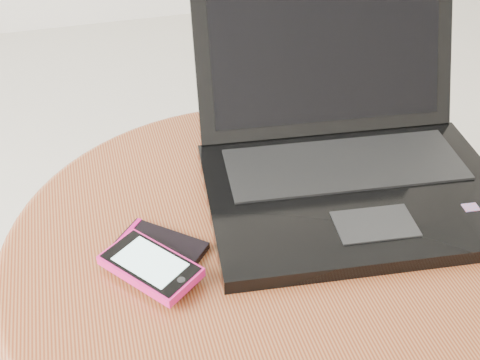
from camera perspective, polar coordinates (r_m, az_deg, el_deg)
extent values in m
cylinder|color=maroon|center=(0.77, 2.22, -6.21)|extent=(0.63, 0.63, 0.03)
torus|color=maroon|center=(0.77, 2.22, -6.21)|extent=(0.66, 0.66, 0.03)
cube|color=black|center=(0.82, 10.92, -1.40)|extent=(0.42, 0.31, 0.02)
cube|color=black|center=(0.85, 9.87, 1.48)|extent=(0.34, 0.16, 0.00)
cube|color=black|center=(0.76, 12.66, -4.07)|extent=(0.10, 0.07, 0.00)
cube|color=red|center=(0.82, 21.02, -2.43)|extent=(0.02, 0.02, 0.00)
cube|color=black|center=(0.90, 8.15, 11.93)|extent=(0.39, 0.14, 0.22)
cube|color=black|center=(0.90, 8.24, 11.91)|extent=(0.35, 0.12, 0.19)
cube|color=black|center=(0.74, -7.49, -6.26)|extent=(0.12, 0.11, 0.01)
cube|color=#B60C62|center=(0.76, -10.58, -4.86)|extent=(0.04, 0.04, 0.00)
cube|color=#D0176A|center=(0.70, -8.47, -8.07)|extent=(0.12, 0.13, 0.01)
cube|color=black|center=(0.70, -8.52, -7.71)|extent=(0.11, 0.12, 0.00)
cube|color=silver|center=(0.70, -8.52, -7.65)|extent=(0.09, 0.09, 0.00)
cylinder|color=black|center=(0.68, -5.59, -9.39)|extent=(0.01, 0.01, 0.00)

